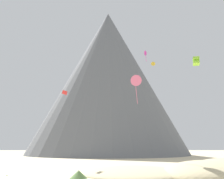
# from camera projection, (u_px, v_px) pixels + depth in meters

# --- Properties ---
(dune_midground) EXTENTS (19.79, 21.19, 1.93)m
(dune_midground) POSITION_uv_depth(u_px,v_px,m) (134.00, 173.00, 40.28)
(dune_midground) COLOR beige
(dune_midground) RESTS_ON ground_plane
(dune_back_low) EXTENTS (20.62, 23.37, 3.88)m
(dune_back_low) POSITION_uv_depth(u_px,v_px,m) (207.00, 174.00, 39.80)
(dune_back_low) COLOR beige
(dune_back_low) RESTS_ON ground_plane
(bush_ridge_crest) EXTENTS (2.55, 2.55, 0.68)m
(bush_ridge_crest) POSITION_uv_depth(u_px,v_px,m) (7.00, 178.00, 32.07)
(bush_ridge_crest) COLOR #386633
(bush_ridge_crest) RESTS_ON ground_plane
(bush_mid_center) EXTENTS (2.54, 2.54, 1.01)m
(bush_mid_center) POSITION_uv_depth(u_px,v_px,m) (79.00, 174.00, 34.37)
(bush_mid_center) COLOR #668C4C
(bush_mid_center) RESTS_ON ground_plane
(rock_massif) EXTENTS (98.46, 98.46, 67.69)m
(rock_massif) POSITION_uv_depth(u_px,v_px,m) (109.00, 87.00, 123.31)
(rock_massif) COLOR slate
(rock_massif) RESTS_ON ground_plane
(kite_gold_high) EXTENTS (1.40, 0.54, 1.37)m
(kite_gold_high) POSITION_uv_depth(u_px,v_px,m) (153.00, 64.00, 86.93)
(kite_gold_high) COLOR gold
(kite_magenta_high) EXTENTS (1.06, 1.23, 2.92)m
(kite_magenta_high) POSITION_uv_depth(u_px,v_px,m) (145.00, 53.00, 69.89)
(kite_magenta_high) COLOR #D1339E
(kite_rainbow_mid) EXTENTS (2.13, 1.02, 5.39)m
(kite_rainbow_mid) POSITION_uv_depth(u_px,v_px,m) (136.00, 81.00, 49.87)
(kite_rainbow_mid) COLOR #E5668C
(kite_red_mid) EXTENTS (1.00, 0.81, 0.87)m
(kite_red_mid) POSITION_uv_depth(u_px,v_px,m) (65.00, 93.00, 51.71)
(kite_red_mid) COLOR red
(kite_lime_mid) EXTENTS (1.39, 1.45, 1.48)m
(kite_lime_mid) POSITION_uv_depth(u_px,v_px,m) (196.00, 61.00, 48.06)
(kite_lime_mid) COLOR #8CD133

